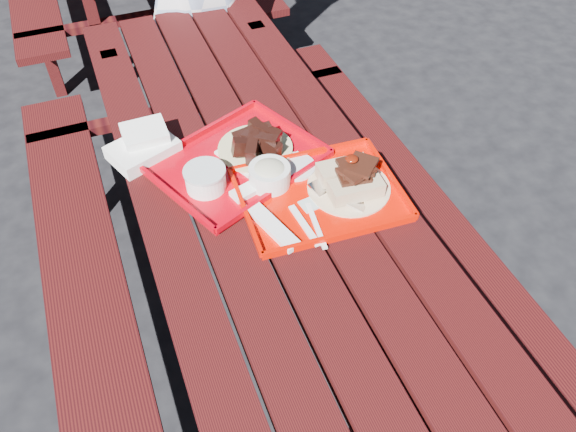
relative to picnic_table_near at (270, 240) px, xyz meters
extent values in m
plane|color=black|center=(0.00, 0.00, -0.56)|extent=(60.00, 60.00, 0.00)
cube|color=#3B0D0B|center=(-0.30, 0.00, 0.17)|extent=(0.14, 2.40, 0.04)
cube|color=#3B0D0B|center=(-0.15, 0.00, 0.17)|extent=(0.14, 2.40, 0.04)
cube|color=#3B0D0B|center=(0.00, 0.00, 0.17)|extent=(0.14, 2.40, 0.04)
cube|color=#3B0D0B|center=(0.15, 0.00, 0.17)|extent=(0.14, 2.40, 0.04)
cube|color=#3B0D0B|center=(0.30, 0.00, 0.17)|extent=(0.14, 2.40, 0.04)
cube|color=#3B0D0B|center=(-0.58, 0.00, -0.13)|extent=(0.25, 2.40, 0.04)
cube|color=#3B0D0B|center=(-0.58, 0.84, -0.35)|extent=(0.06, 0.06, 0.42)
cube|color=#3B0D0B|center=(0.58, 0.00, -0.13)|extent=(0.25, 2.40, 0.04)
cube|color=#3B0D0B|center=(0.58, 0.84, -0.35)|extent=(0.06, 0.06, 0.42)
cube|color=#3B0D0B|center=(-0.30, 0.96, -0.19)|extent=(0.06, 0.06, 0.75)
cube|color=#3B0D0B|center=(0.30, 0.96, -0.19)|extent=(0.06, 0.06, 0.75)
cube|color=#3B0D0B|center=(0.00, 0.96, -0.13)|extent=(1.40, 0.06, 0.04)
cube|color=#3B0D0B|center=(-0.58, 1.96, -0.35)|extent=(0.06, 0.06, 0.42)
cube|color=#3B0D0B|center=(0.58, 1.96, -0.35)|extent=(0.06, 0.06, 0.42)
cube|color=#3B0D0B|center=(-0.30, 1.84, -0.19)|extent=(0.06, 0.06, 0.75)
cube|color=#3B0D0B|center=(0.30, 1.84, -0.19)|extent=(0.06, 0.06, 0.75)
cube|color=#3B0D0B|center=(0.00, 1.84, -0.13)|extent=(1.40, 0.06, 0.04)
cube|color=red|center=(0.13, -0.06, 0.20)|extent=(0.46, 0.37, 0.01)
cube|color=red|center=(0.14, 0.12, 0.21)|extent=(0.44, 0.04, 0.02)
cube|color=red|center=(0.12, -0.23, 0.21)|extent=(0.44, 0.04, 0.02)
cube|color=red|center=(0.35, -0.07, 0.21)|extent=(0.03, 0.34, 0.02)
cube|color=red|center=(-0.09, -0.04, 0.21)|extent=(0.03, 0.34, 0.02)
cylinder|color=#D7B78F|center=(0.22, -0.06, 0.20)|extent=(0.24, 0.24, 0.01)
cube|color=tan|center=(0.22, -0.10, 0.24)|extent=(0.15, 0.08, 0.04)
cube|color=tan|center=(0.22, -0.02, 0.24)|extent=(0.15, 0.08, 0.04)
ellipsoid|color=#541005|center=(0.22, -0.06, 0.33)|extent=(0.04, 0.04, 0.01)
cylinder|color=silver|center=(0.02, 0.04, 0.23)|extent=(0.12, 0.12, 0.06)
ellipsoid|color=beige|center=(0.02, 0.04, 0.25)|extent=(0.10, 0.10, 0.05)
cylinder|color=silver|center=(0.11, 0.08, 0.21)|extent=(0.12, 0.12, 0.01)
cube|color=white|center=(-0.04, -0.13, 0.21)|extent=(0.10, 0.21, 0.02)
cube|color=white|center=(0.05, -0.15, 0.20)|extent=(0.03, 0.16, 0.01)
cube|color=white|center=(0.08, -0.16, 0.20)|extent=(0.04, 0.17, 0.01)
cube|color=silver|center=(0.09, -0.08, 0.20)|extent=(0.06, 0.06, 0.00)
cube|color=#B2000D|center=(-0.04, 0.17, 0.20)|extent=(0.56, 0.51, 0.01)
cube|color=#B2000D|center=(-0.11, 0.33, 0.21)|extent=(0.43, 0.19, 0.02)
cube|color=#B2000D|center=(0.03, 0.00, 0.21)|extent=(0.43, 0.19, 0.02)
cube|color=#B2000D|center=(0.17, 0.26, 0.21)|extent=(0.15, 0.33, 0.02)
cube|color=#B2000D|center=(-0.25, 0.08, 0.21)|extent=(0.15, 0.33, 0.02)
cube|color=white|center=(0.01, 0.19, 0.21)|extent=(0.21, 0.21, 0.01)
cylinder|color=#C9BF84|center=(0.03, 0.19, 0.21)|extent=(0.23, 0.23, 0.01)
cylinder|color=white|center=(-0.16, 0.09, 0.23)|extent=(0.12, 0.12, 0.06)
cylinder|color=silver|center=(-0.16, 0.09, 0.26)|extent=(0.12, 0.12, 0.01)
cube|color=silver|center=(-0.01, 0.04, 0.21)|extent=(0.19, 0.10, 0.02)
cube|color=white|center=(0.13, 0.11, 0.20)|extent=(0.06, 0.06, 0.00)
cube|color=white|center=(-0.29, 0.32, 0.21)|extent=(0.23, 0.20, 0.04)
cube|color=white|center=(-0.28, 0.34, 0.25)|extent=(0.13, 0.11, 0.04)
camera|label=1|loc=(-0.37, -1.08, 1.33)|focal=35.00mm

